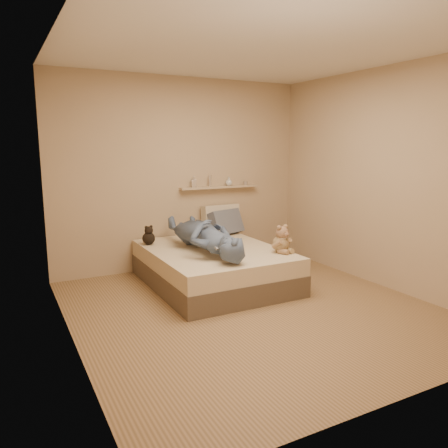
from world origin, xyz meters
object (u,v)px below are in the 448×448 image
dark_plush (149,236)px  wall_shelf (219,187)px  pillow_grey (226,222)px  bed (213,266)px  person (205,235)px  teddy_bear (282,241)px  pillow_cream (221,219)px  game_console (220,246)px

dark_plush → wall_shelf: size_ratio=0.21×
pillow_grey → wall_shelf: size_ratio=0.42×
bed → person: person is taller
teddy_bear → pillow_cream: 1.38m
teddy_bear → wall_shelf: bearing=93.0°
game_console → pillow_cream: 1.51m
dark_plush → pillow_cream: (1.16, 0.26, 0.09)m
dark_plush → pillow_cream: size_ratio=0.45×
teddy_bear → game_console: bearing=177.2°
pillow_grey → pillow_cream: bearing=95.3°
dark_plush → person: 0.80m
bed → wall_shelf: size_ratio=1.58×
teddy_bear → person: person is taller
teddy_bear → person: (-0.76, 0.49, 0.06)m
game_console → pillow_cream: bearing=62.5°
person → wall_shelf: size_ratio=1.36×
person → game_console: bearing=88.1°
game_console → pillow_cream: size_ratio=0.36×
bed → person: bearing=-158.9°
bed → dark_plush: size_ratio=7.65×
bed → dark_plush: bearing=137.9°
pillow_cream → pillow_grey: pillow_cream is taller
game_console → pillow_grey: pillow_grey is taller
dark_plush → person: bearing=-51.7°
teddy_bear → bed: bearing=138.8°
game_console → wall_shelf: size_ratio=0.16×
bed → wall_shelf: wall_shelf is taller
bed → wall_shelf: 1.38m
pillow_cream → person: pillow_cream is taller
teddy_bear → person: 0.91m
pillow_grey → bed: bearing=-128.3°
game_console → wall_shelf: 1.66m
bed → teddy_bear: teddy_bear is taller
wall_shelf → pillow_grey: bearing=-91.5°
dark_plush → game_console: bearing=-66.7°
dark_plush → teddy_bear: bearing=-41.7°
bed → game_console: game_console is taller
pillow_cream → person: bearing=-127.1°
pillow_grey → person: size_ratio=0.31×
pillow_grey → dark_plush: bearing=-174.2°
wall_shelf → teddy_bear: bearing=-87.0°
person → pillow_cream: bearing=-125.3°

